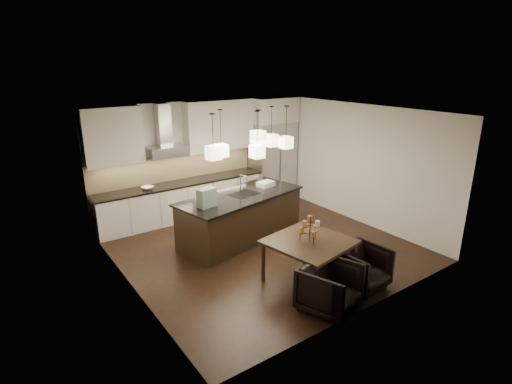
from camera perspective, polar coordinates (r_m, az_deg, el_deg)
floor at (r=8.48m, az=0.79°, el=-7.81°), size 5.50×5.50×0.02m
ceiling at (r=7.68m, az=0.88°, el=11.47°), size 5.50×5.50×0.02m
wall_back at (r=10.25m, az=-8.35°, el=4.97°), size 5.50×0.02×2.80m
wall_front at (r=6.09m, az=16.39°, el=-4.85°), size 5.50×0.02×2.80m
wall_left at (r=6.80m, az=-18.33°, el=-2.62°), size 0.02×5.50×2.80m
wall_right at (r=9.79m, az=14.02°, el=4.01°), size 0.02×5.50×2.80m
refrigerator at (r=11.10m, az=2.33°, el=4.45°), size 1.20×0.72×2.15m
fridge_panel at (r=10.86m, az=2.43°, el=11.65°), size 1.26×0.72×0.65m
lower_cabinets at (r=9.97m, az=-10.41°, el=-1.27°), size 4.21×0.62×0.88m
countertop at (r=9.83m, az=-10.56°, el=1.26°), size 4.21×0.66×0.04m
backsplash at (r=10.00m, az=-11.41°, el=3.50°), size 4.21×0.02×0.63m
upper_cab_left at (r=9.17m, az=-19.84°, el=7.50°), size 1.25×0.35×1.25m
upper_cab_right at (r=10.20m, az=-5.25°, el=9.46°), size 1.85×0.35×1.25m
hood_canopy at (r=9.55m, az=-12.60°, el=5.73°), size 0.90×0.52×0.24m
hood_chimney at (r=9.55m, az=-13.12°, el=9.36°), size 0.30×0.28×0.96m
fruit_bowl at (r=9.45m, az=-15.22°, el=0.58°), size 0.33×0.33×0.06m
island_body at (r=8.67m, az=-2.19°, el=-3.67°), size 2.88×1.59×0.96m
island_top at (r=8.50m, az=-2.23°, el=-0.53°), size 2.99×1.69×0.04m
faucet at (r=8.58m, az=-2.24°, el=1.25°), size 0.16×0.28×0.41m
tote_bag at (r=7.80m, az=-7.03°, el=-0.79°), size 0.40×0.26×0.37m
food_container at (r=9.05m, az=1.40°, el=1.15°), size 0.41×0.33×0.11m
dining_table at (r=7.14m, az=7.52°, el=-9.70°), size 1.48×1.48×0.77m
candelabra at (r=6.88m, az=7.73°, el=-5.19°), size 0.43×0.43×0.45m
candle_a at (r=7.00m, az=8.43°, el=-5.17°), size 0.09×0.09×0.10m
candle_b at (r=6.91m, az=6.53°, el=-5.41°), size 0.09×0.09×0.10m
candle_c at (r=6.78m, az=8.17°, el=-5.98°), size 0.09×0.09×0.10m
candle_d at (r=6.97m, az=7.73°, el=-3.80°), size 0.09×0.09×0.10m
candle_e at (r=6.74m, az=6.94°, el=-4.53°), size 0.09×0.09×0.10m
candle_f at (r=6.78m, az=8.77°, el=-4.50°), size 0.09×0.09×0.10m
armchair_left at (r=6.43m, az=10.50°, el=-13.31°), size 1.04×1.06×0.76m
armchair_right at (r=7.15m, az=14.91°, el=-10.38°), size 0.83×0.85×0.72m
pendant_a at (r=7.60m, az=-6.11°, el=5.60°), size 0.24×0.24×0.26m
pendant_b at (r=8.27m, az=-5.02°, el=5.91°), size 0.24×0.24×0.26m
pendant_c at (r=8.12m, az=0.30°, el=7.85°), size 0.24×0.24×0.26m
pendant_d at (r=8.80m, az=2.20°, el=7.39°), size 0.24×0.24×0.26m
pendant_e at (r=8.89m, az=4.29°, el=7.08°), size 0.24×0.24×0.26m
pendant_f at (r=7.99m, az=0.15°, el=5.82°), size 0.24×0.24×0.26m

